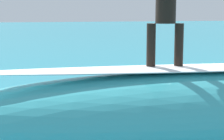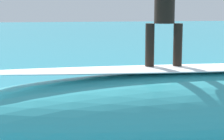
{
  "view_description": "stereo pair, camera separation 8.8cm",
  "coord_description": "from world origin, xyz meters",
  "px_view_note": "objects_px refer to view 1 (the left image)",
  "views": [
    {
      "loc": [
        3.39,
        8.79,
        2.66
      ],
      "look_at": [
        1.76,
        -0.01,
        1.26
      ],
      "focal_mm": 65.84,
      "sensor_mm": 36.0,
      "label": 1
    },
    {
      "loc": [
        3.3,
        8.8,
        2.66
      ],
      "look_at": [
        1.76,
        -0.01,
        1.26
      ],
      "focal_mm": 65.84,
      "sensor_mm": 36.0,
      "label": 2
    }
  ],
  "objects_px": {
    "surfboard_paddling": "(80,101)",
    "surfer_paddling": "(84,95)",
    "surfboard_riding": "(165,68)",
    "surfer_riding": "(166,11)"
  },
  "relations": [
    {
      "from": "surfer_riding",
      "to": "surfer_paddling",
      "type": "bearing_deg",
      "value": -74.38
    },
    {
      "from": "surfboard_paddling",
      "to": "surfer_paddling",
      "type": "relative_size",
      "value": 1.54
    },
    {
      "from": "surfboard_riding",
      "to": "surfer_riding",
      "type": "height_order",
      "value": "surfer_riding"
    },
    {
      "from": "surfer_riding",
      "to": "surfer_paddling",
      "type": "relative_size",
      "value": 1.12
    },
    {
      "from": "surfer_paddling",
      "to": "surfboard_paddling",
      "type": "bearing_deg",
      "value": -0.0
    },
    {
      "from": "surfboard_riding",
      "to": "surfboard_paddling",
      "type": "xyz_separation_m",
      "value": [
        0.94,
        -4.57,
        -1.57
      ]
    },
    {
      "from": "surfboard_paddling",
      "to": "surfer_paddling",
      "type": "distance_m",
      "value": 0.21
    },
    {
      "from": "surfer_paddling",
      "to": "surfboard_riding",
      "type": "bearing_deg",
      "value": 137.15
    },
    {
      "from": "surfer_riding",
      "to": "surfboard_paddling",
      "type": "bearing_deg",
      "value": -73.37
    },
    {
      "from": "surfboard_paddling",
      "to": "surfer_paddling",
      "type": "bearing_deg",
      "value": 180.0
    }
  ]
}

